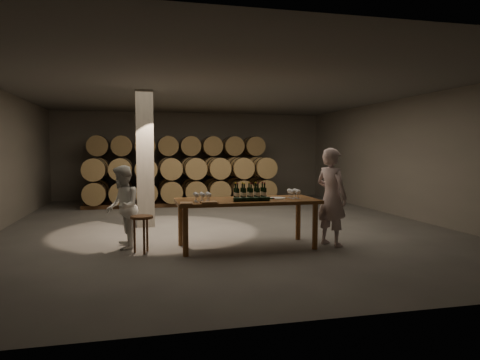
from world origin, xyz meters
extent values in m
plane|color=#53504D|center=(0.00, 0.00, 0.00)|extent=(12.00, 12.00, 0.00)
plane|color=#605E59|center=(0.00, 0.00, 3.20)|extent=(12.00, 12.00, 0.00)
plane|color=slate|center=(0.00, 6.00, 1.60)|extent=(10.00, 0.00, 10.00)
plane|color=slate|center=(0.00, -6.00, 1.60)|extent=(10.00, 0.00, 10.00)
plane|color=slate|center=(5.00, 0.00, 1.60)|extent=(0.00, 12.00, 12.00)
cube|color=slate|center=(-1.80, 0.20, 1.60)|extent=(0.40, 0.40, 3.20)
cylinder|color=brown|center=(-1.18, -2.93, 0.42)|extent=(0.10, 0.10, 0.84)
cylinder|color=brown|center=(1.18, -2.93, 0.42)|extent=(0.10, 0.10, 0.84)
cylinder|color=brown|center=(-1.18, -2.07, 0.42)|extent=(0.10, 0.10, 0.84)
cylinder|color=brown|center=(1.18, -2.07, 0.42)|extent=(0.10, 0.10, 0.84)
cube|color=brown|center=(0.00, -2.50, 0.87)|extent=(2.60, 1.10, 0.06)
cube|color=brown|center=(-0.57, 4.90, 0.06)|extent=(6.26, 0.10, 0.12)
cube|color=brown|center=(-0.57, 5.50, 0.06)|extent=(6.26, 0.10, 0.12)
cylinder|color=olive|center=(-3.30, 5.20, 0.47)|extent=(0.70, 0.95, 0.70)
cylinder|color=black|center=(-3.30, 4.94, 0.47)|extent=(0.73, 0.04, 0.73)
cylinder|color=black|center=(-3.30, 5.46, 0.47)|extent=(0.73, 0.04, 0.73)
cylinder|color=olive|center=(-2.52, 5.20, 0.47)|extent=(0.70, 0.95, 0.70)
cylinder|color=black|center=(-2.52, 4.94, 0.47)|extent=(0.73, 0.04, 0.73)
cylinder|color=black|center=(-2.52, 5.46, 0.47)|extent=(0.73, 0.04, 0.73)
cylinder|color=olive|center=(-1.74, 5.20, 0.47)|extent=(0.70, 0.95, 0.70)
cylinder|color=black|center=(-1.74, 4.94, 0.47)|extent=(0.73, 0.04, 0.73)
cylinder|color=black|center=(-1.74, 5.46, 0.47)|extent=(0.73, 0.04, 0.73)
cylinder|color=olive|center=(-0.96, 5.20, 0.47)|extent=(0.70, 0.95, 0.70)
cylinder|color=black|center=(-0.96, 4.94, 0.47)|extent=(0.73, 0.04, 0.73)
cylinder|color=black|center=(-0.96, 5.46, 0.47)|extent=(0.73, 0.04, 0.73)
cylinder|color=olive|center=(-0.18, 5.20, 0.47)|extent=(0.70, 0.95, 0.70)
cylinder|color=black|center=(-0.18, 4.94, 0.47)|extent=(0.73, 0.04, 0.73)
cylinder|color=black|center=(-0.18, 5.46, 0.47)|extent=(0.73, 0.04, 0.73)
cylinder|color=olive|center=(0.60, 5.20, 0.47)|extent=(0.70, 0.95, 0.70)
cylinder|color=black|center=(0.60, 4.94, 0.47)|extent=(0.73, 0.04, 0.73)
cylinder|color=black|center=(0.60, 5.46, 0.47)|extent=(0.73, 0.04, 0.73)
cylinder|color=olive|center=(1.38, 5.20, 0.47)|extent=(0.70, 0.95, 0.70)
cylinder|color=black|center=(1.38, 4.94, 0.47)|extent=(0.73, 0.04, 0.73)
cylinder|color=black|center=(1.38, 5.46, 0.47)|extent=(0.73, 0.04, 0.73)
cylinder|color=olive|center=(2.16, 5.20, 0.47)|extent=(0.70, 0.95, 0.70)
cylinder|color=black|center=(2.16, 4.94, 0.47)|extent=(0.73, 0.04, 0.73)
cylinder|color=black|center=(2.16, 5.46, 0.47)|extent=(0.73, 0.04, 0.73)
cylinder|color=olive|center=(-3.30, 5.20, 1.21)|extent=(0.70, 0.95, 0.70)
cylinder|color=black|center=(-3.30, 4.94, 1.21)|extent=(0.73, 0.04, 0.73)
cylinder|color=black|center=(-3.30, 5.46, 1.21)|extent=(0.73, 0.04, 0.73)
cylinder|color=olive|center=(-2.52, 5.20, 1.21)|extent=(0.70, 0.95, 0.70)
cylinder|color=black|center=(-2.52, 4.94, 1.21)|extent=(0.73, 0.04, 0.73)
cylinder|color=black|center=(-2.52, 5.46, 1.21)|extent=(0.73, 0.04, 0.73)
cylinder|color=olive|center=(-1.74, 5.20, 1.21)|extent=(0.70, 0.95, 0.70)
cylinder|color=black|center=(-1.74, 4.94, 1.21)|extent=(0.73, 0.04, 0.73)
cylinder|color=black|center=(-1.74, 5.46, 1.21)|extent=(0.73, 0.04, 0.73)
cylinder|color=olive|center=(-0.96, 5.20, 1.21)|extent=(0.70, 0.95, 0.70)
cylinder|color=black|center=(-0.96, 4.94, 1.21)|extent=(0.73, 0.04, 0.73)
cylinder|color=black|center=(-0.96, 5.46, 1.21)|extent=(0.73, 0.04, 0.73)
cylinder|color=olive|center=(-0.18, 5.20, 1.21)|extent=(0.70, 0.95, 0.70)
cylinder|color=black|center=(-0.18, 4.94, 1.21)|extent=(0.73, 0.04, 0.73)
cylinder|color=black|center=(-0.18, 5.46, 1.21)|extent=(0.73, 0.04, 0.73)
cylinder|color=olive|center=(0.60, 5.20, 1.21)|extent=(0.70, 0.95, 0.70)
cylinder|color=black|center=(0.60, 4.94, 1.21)|extent=(0.73, 0.04, 0.73)
cylinder|color=black|center=(0.60, 5.46, 1.21)|extent=(0.73, 0.04, 0.73)
cylinder|color=olive|center=(1.38, 5.20, 1.21)|extent=(0.70, 0.95, 0.70)
cylinder|color=black|center=(1.38, 4.94, 1.21)|extent=(0.73, 0.04, 0.73)
cylinder|color=black|center=(1.38, 5.46, 1.21)|extent=(0.73, 0.04, 0.73)
cylinder|color=olive|center=(2.16, 5.20, 1.21)|extent=(0.70, 0.95, 0.70)
cylinder|color=black|center=(2.16, 4.94, 1.21)|extent=(0.73, 0.04, 0.73)
cylinder|color=black|center=(2.16, 5.46, 1.21)|extent=(0.73, 0.04, 0.73)
cylinder|color=olive|center=(-3.30, 5.20, 1.95)|extent=(0.70, 0.95, 0.70)
cylinder|color=black|center=(-3.30, 4.94, 1.95)|extent=(0.73, 0.04, 0.73)
cylinder|color=black|center=(-3.30, 5.46, 1.95)|extent=(0.73, 0.04, 0.73)
cylinder|color=olive|center=(-2.52, 5.20, 1.95)|extent=(0.70, 0.95, 0.70)
cylinder|color=black|center=(-2.52, 4.94, 1.95)|extent=(0.73, 0.04, 0.73)
cylinder|color=black|center=(-2.52, 5.46, 1.95)|extent=(0.73, 0.04, 0.73)
cylinder|color=olive|center=(-1.74, 5.20, 1.95)|extent=(0.70, 0.95, 0.70)
cylinder|color=black|center=(-1.74, 4.94, 1.95)|extent=(0.73, 0.04, 0.73)
cylinder|color=black|center=(-1.74, 5.46, 1.95)|extent=(0.73, 0.04, 0.73)
cylinder|color=olive|center=(-0.96, 5.20, 1.95)|extent=(0.70, 0.95, 0.70)
cylinder|color=black|center=(-0.96, 4.94, 1.95)|extent=(0.73, 0.04, 0.73)
cylinder|color=black|center=(-0.96, 5.46, 1.95)|extent=(0.73, 0.04, 0.73)
cylinder|color=olive|center=(-0.18, 5.20, 1.95)|extent=(0.70, 0.95, 0.70)
cylinder|color=black|center=(-0.18, 4.94, 1.95)|extent=(0.73, 0.04, 0.73)
cylinder|color=black|center=(-0.18, 5.46, 1.95)|extent=(0.73, 0.04, 0.73)
cylinder|color=olive|center=(0.60, 5.20, 1.95)|extent=(0.70, 0.95, 0.70)
cylinder|color=black|center=(0.60, 4.94, 1.95)|extent=(0.73, 0.04, 0.73)
cylinder|color=black|center=(0.60, 5.46, 1.95)|extent=(0.73, 0.04, 0.73)
cylinder|color=olive|center=(1.38, 5.20, 1.95)|extent=(0.70, 0.95, 0.70)
cylinder|color=black|center=(1.38, 4.94, 1.95)|extent=(0.73, 0.04, 0.73)
cylinder|color=black|center=(1.38, 5.46, 1.95)|extent=(0.73, 0.04, 0.73)
cylinder|color=olive|center=(2.16, 5.20, 1.95)|extent=(0.70, 0.95, 0.70)
cylinder|color=black|center=(2.16, 4.94, 1.95)|extent=(0.73, 0.04, 0.73)
cylinder|color=black|center=(2.16, 5.46, 1.95)|extent=(0.73, 0.04, 0.73)
cube|color=brown|center=(-0.57, 3.50, 0.06)|extent=(6.26, 0.10, 0.12)
cube|color=brown|center=(-0.57, 4.10, 0.06)|extent=(6.26, 0.10, 0.12)
cylinder|color=olive|center=(-3.30, 3.80, 0.47)|extent=(0.70, 0.95, 0.70)
cylinder|color=black|center=(-3.30, 3.54, 0.47)|extent=(0.73, 0.04, 0.73)
cylinder|color=black|center=(-3.30, 4.06, 0.47)|extent=(0.73, 0.04, 0.73)
cylinder|color=olive|center=(-2.52, 3.80, 0.47)|extent=(0.70, 0.95, 0.70)
cylinder|color=black|center=(-2.52, 3.54, 0.47)|extent=(0.73, 0.04, 0.73)
cylinder|color=black|center=(-2.52, 4.06, 0.47)|extent=(0.73, 0.04, 0.73)
cylinder|color=olive|center=(-1.74, 3.80, 0.47)|extent=(0.70, 0.95, 0.70)
cylinder|color=black|center=(-1.74, 3.54, 0.47)|extent=(0.73, 0.04, 0.73)
cylinder|color=black|center=(-1.74, 4.06, 0.47)|extent=(0.73, 0.04, 0.73)
cylinder|color=olive|center=(-0.96, 3.80, 0.47)|extent=(0.70, 0.95, 0.70)
cylinder|color=black|center=(-0.96, 3.54, 0.47)|extent=(0.73, 0.04, 0.73)
cylinder|color=black|center=(-0.96, 4.06, 0.47)|extent=(0.73, 0.04, 0.73)
cylinder|color=olive|center=(-0.18, 3.80, 0.47)|extent=(0.70, 0.95, 0.70)
cylinder|color=black|center=(-0.18, 3.54, 0.47)|extent=(0.73, 0.04, 0.73)
cylinder|color=black|center=(-0.18, 4.06, 0.47)|extent=(0.73, 0.04, 0.73)
cylinder|color=olive|center=(0.60, 3.80, 0.47)|extent=(0.70, 0.95, 0.70)
cylinder|color=black|center=(0.60, 3.54, 0.47)|extent=(0.73, 0.04, 0.73)
cylinder|color=black|center=(0.60, 4.06, 0.47)|extent=(0.73, 0.04, 0.73)
cylinder|color=olive|center=(1.38, 3.80, 0.47)|extent=(0.70, 0.95, 0.70)
cylinder|color=black|center=(1.38, 3.54, 0.47)|extent=(0.73, 0.04, 0.73)
cylinder|color=black|center=(1.38, 4.06, 0.47)|extent=(0.73, 0.04, 0.73)
cylinder|color=olive|center=(2.16, 3.80, 0.47)|extent=(0.70, 0.95, 0.70)
cylinder|color=black|center=(2.16, 3.54, 0.47)|extent=(0.73, 0.04, 0.73)
cylinder|color=black|center=(2.16, 4.06, 0.47)|extent=(0.73, 0.04, 0.73)
cylinder|color=olive|center=(-3.30, 3.80, 1.21)|extent=(0.70, 0.95, 0.70)
cylinder|color=black|center=(-3.30, 3.54, 1.21)|extent=(0.73, 0.04, 0.73)
cylinder|color=black|center=(-3.30, 4.06, 1.21)|extent=(0.73, 0.04, 0.73)
cylinder|color=olive|center=(-2.52, 3.80, 1.21)|extent=(0.70, 0.95, 0.70)
cylinder|color=black|center=(-2.52, 3.54, 1.21)|extent=(0.73, 0.04, 0.73)
cylinder|color=black|center=(-2.52, 4.06, 1.21)|extent=(0.73, 0.04, 0.73)
cylinder|color=olive|center=(-1.74, 3.80, 1.21)|extent=(0.70, 0.95, 0.70)
cylinder|color=black|center=(-1.74, 3.54, 1.21)|extent=(0.73, 0.04, 0.73)
cylinder|color=black|center=(-1.74, 4.06, 1.21)|extent=(0.73, 0.04, 0.73)
cylinder|color=olive|center=(-0.96, 3.80, 1.21)|extent=(0.70, 0.95, 0.70)
cylinder|color=black|center=(-0.96, 3.54, 1.21)|extent=(0.73, 0.04, 0.73)
cylinder|color=black|center=(-0.96, 4.06, 1.21)|extent=(0.73, 0.04, 0.73)
cylinder|color=olive|center=(-0.18, 3.80, 1.21)|extent=(0.70, 0.95, 0.70)
cylinder|color=black|center=(-0.18, 3.54, 1.21)|extent=(0.73, 0.04, 0.73)
cylinder|color=black|center=(-0.18, 4.06, 1.21)|extent=(0.73, 0.04, 0.73)
cylinder|color=olive|center=(0.60, 3.80, 1.21)|extent=(0.70, 0.95, 0.70)
cylinder|color=black|center=(0.60, 3.54, 1.21)|extent=(0.73, 0.04, 0.73)
cylinder|color=black|center=(0.60, 4.06, 1.21)|extent=(0.73, 0.04, 0.73)
cylinder|color=olive|center=(1.38, 3.80, 1.21)|extent=(0.70, 0.95, 0.70)
cylinder|color=black|center=(1.38, 3.54, 1.21)|extent=(0.73, 0.04, 0.73)
cylinder|color=black|center=(1.38, 4.06, 1.21)|extent=(0.73, 0.04, 0.73)
cylinder|color=olive|center=(2.16, 3.80, 1.21)|extent=(0.70, 0.95, 0.70)
cylinder|color=black|center=(2.16, 3.54, 1.21)|extent=(0.73, 0.04, 0.73)
cylinder|color=black|center=(2.16, 4.06, 1.21)|extent=(0.73, 0.04, 0.73)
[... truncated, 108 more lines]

